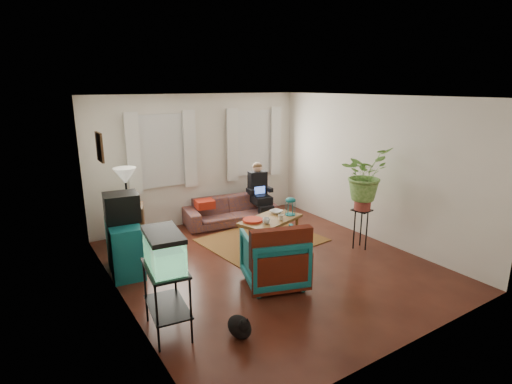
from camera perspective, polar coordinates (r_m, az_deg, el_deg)
floor at (r=6.47m, az=1.94°, el=-10.24°), size 4.50×5.00×0.01m
ceiling at (r=5.85m, az=2.17°, el=13.45°), size 4.50×5.00×0.01m
wall_back at (r=8.16m, az=-8.00°, el=4.59°), size 4.50×0.01×2.60m
wall_front at (r=4.31m, az=21.40°, el=-5.89°), size 4.50×0.01×2.60m
wall_left at (r=5.14m, az=-19.10°, el=-2.34°), size 0.01×5.00×2.60m
wall_right at (r=7.51m, az=16.35°, el=3.21°), size 0.01×5.00×2.60m
window_left at (r=7.81m, az=-13.36°, el=5.72°), size 1.08×0.04×1.38m
window_right at (r=8.69m, az=-0.45°, el=7.04°), size 1.08×0.04×1.38m
curtains_left at (r=7.73m, az=-13.16°, el=5.65°), size 1.36×0.06×1.50m
curtains_right at (r=8.62m, az=-0.17°, el=6.98°), size 1.36×0.06×1.50m
picture_frame at (r=5.82m, az=-21.36°, el=6.00°), size 0.04×0.32×0.40m
area_rug at (r=7.38m, az=0.84°, el=-6.87°), size 2.15×1.79×0.01m
sofa at (r=8.18m, az=-3.75°, el=-2.06°), size 1.92×0.97×0.72m
seated_person at (r=8.37m, az=0.46°, el=-0.28°), size 0.53×0.62×1.10m
side_table at (r=7.35m, az=-17.62°, el=-4.67°), size 0.64×0.64×0.74m
table_lamp at (r=7.15m, az=-18.06°, el=0.54°), size 0.48×0.48×0.68m
dresser at (r=6.38m, az=-18.25°, el=-7.52°), size 0.54×0.93×0.79m
crt_tv at (r=6.26m, az=-18.66°, el=-2.07°), size 0.53×0.49×0.42m
aquarium_stand at (r=4.79m, az=-12.58°, el=-14.84°), size 0.49×0.77×0.81m
aquarium at (r=4.52m, az=-13.02°, el=-8.00°), size 0.44×0.70×0.43m
black_cat at (r=4.73m, az=-2.38°, el=-18.41°), size 0.29×0.40×0.31m
armchair at (r=5.72m, az=2.57°, el=-9.14°), size 1.02×0.98×0.84m
serape_throw at (r=5.36m, az=3.63°, el=-8.80°), size 0.86×0.45×0.69m
coffee_table at (r=7.17m, az=2.07°, el=-5.59°), size 1.28×0.95×0.47m
cup_a at (r=6.82m, az=1.50°, el=-4.14°), size 0.16×0.16×0.10m
cup_b at (r=7.01m, az=3.57°, el=-3.63°), size 0.13×0.13×0.10m
bowl at (r=7.38m, az=2.89°, el=-2.83°), size 0.28×0.28×0.06m
snack_tray at (r=6.94m, az=-0.47°, el=-4.04°), size 0.45×0.45×0.04m
birdcage at (r=7.26m, az=4.94°, el=-2.03°), size 0.24×0.24×0.33m
plant_stand at (r=7.16m, az=14.72°, el=-5.13°), size 0.34×0.34×0.70m
potted_plant at (r=6.92m, az=15.17°, el=1.39°), size 0.91×0.82×0.89m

